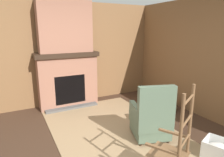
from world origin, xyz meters
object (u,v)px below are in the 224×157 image
at_px(firewood_stack, 165,104).
at_px(laundry_basket, 220,151).
at_px(oil_lamp_vase, 58,48).
at_px(rocking_chair, 170,157).
at_px(armchair, 151,119).
at_px(storage_case, 82,49).

height_order(firewood_stack, laundry_basket, laundry_basket).
bearing_deg(laundry_basket, oil_lamp_vase, -154.45).
bearing_deg(rocking_chair, oil_lamp_vase, -20.11).
height_order(armchair, oil_lamp_vase, oil_lamp_vase).
distance_m(firewood_stack, laundry_basket, 1.98).
distance_m(firewood_stack, storage_case, 2.50).
bearing_deg(laundry_basket, armchair, -150.49).
height_order(rocking_chair, oil_lamp_vase, oil_lamp_vase).
distance_m(armchair, storage_case, 2.59).
relative_size(rocking_chair, oil_lamp_vase, 4.77).
height_order(armchair, rocking_chair, rocking_chair).
distance_m(laundry_basket, oil_lamp_vase, 3.87).
xyz_separation_m(firewood_stack, storage_case, (-1.41, -1.61, 1.30)).
bearing_deg(firewood_stack, oil_lamp_vase, -122.51).
relative_size(rocking_chair, laundry_basket, 2.45).
bearing_deg(armchair, laundry_basket, -132.60).
relative_size(oil_lamp_vase, storage_case, 1.09).
distance_m(armchair, laundry_basket, 1.12).
height_order(laundry_basket, storage_case, storage_case).
xyz_separation_m(laundry_basket, storage_case, (-3.28, -0.97, 1.28)).
distance_m(oil_lamp_vase, storage_case, 0.60).
bearing_deg(oil_lamp_vase, armchair, 23.85).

